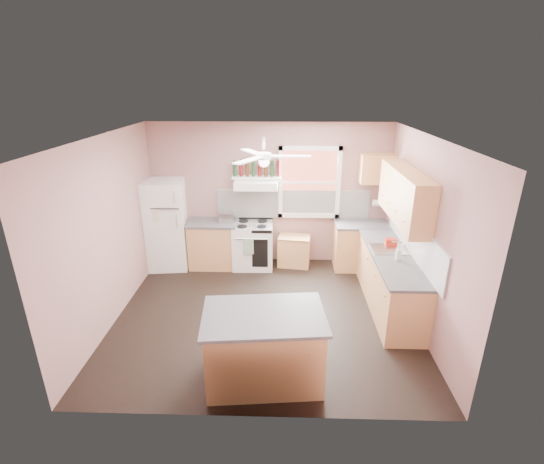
{
  "coord_description": "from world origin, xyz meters",
  "views": [
    {
      "loc": [
        0.27,
        -5.23,
        3.4
      ],
      "look_at": [
        0.1,
        0.3,
        1.25
      ],
      "focal_mm": 26.0,
      "sensor_mm": 36.0,
      "label": 1
    }
  ],
  "objects_px": {
    "stove": "(253,245)",
    "island": "(264,348)",
    "cart": "(294,251)",
    "refrigerator": "(167,225)",
    "toaster": "(227,217)"
  },
  "relations": [
    {
      "from": "island",
      "to": "refrigerator",
      "type": "bearing_deg",
      "value": 117.64
    },
    {
      "from": "island",
      "to": "cart",
      "type": "bearing_deg",
      "value": 76.92
    },
    {
      "from": "stove",
      "to": "cart",
      "type": "xyz_separation_m",
      "value": [
        0.79,
        0.05,
        -0.13
      ]
    },
    {
      "from": "toaster",
      "to": "stove",
      "type": "height_order",
      "value": "toaster"
    },
    {
      "from": "cart",
      "to": "refrigerator",
      "type": "bearing_deg",
      "value": -170.17
    },
    {
      "from": "refrigerator",
      "to": "stove",
      "type": "relative_size",
      "value": 1.97
    },
    {
      "from": "refrigerator",
      "to": "cart",
      "type": "distance_m",
      "value": 2.48
    },
    {
      "from": "toaster",
      "to": "stove",
      "type": "bearing_deg",
      "value": 4.29
    },
    {
      "from": "island",
      "to": "stove",
      "type": "bearing_deg",
      "value": 91.39
    },
    {
      "from": "refrigerator",
      "to": "cart",
      "type": "bearing_deg",
      "value": -4.52
    },
    {
      "from": "toaster",
      "to": "stove",
      "type": "relative_size",
      "value": 0.33
    },
    {
      "from": "cart",
      "to": "island",
      "type": "relative_size",
      "value": 0.45
    },
    {
      "from": "refrigerator",
      "to": "cart",
      "type": "relative_size",
      "value": 2.84
    },
    {
      "from": "toaster",
      "to": "stove",
      "type": "xyz_separation_m",
      "value": [
        0.48,
        0.0,
        -0.56
      ]
    },
    {
      "from": "stove",
      "to": "island",
      "type": "distance_m",
      "value": 3.12
    }
  ]
}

